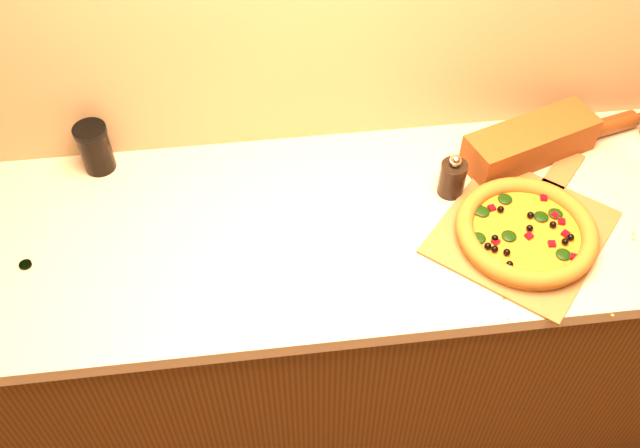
{
  "coord_description": "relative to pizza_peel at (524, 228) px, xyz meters",
  "views": [
    {
      "loc": [
        -0.22,
        0.28,
        2.25
      ],
      "look_at": [
        -0.09,
        1.38,
        0.96
      ],
      "focal_mm": 40.0,
      "sensor_mm": 36.0,
      "label": 1
    }
  ],
  "objects": [
    {
      "name": "cabinet",
      "position": [
        -0.42,
        0.08,
        -0.47
      ],
      "size": [
        2.8,
        0.65,
        0.86
      ],
      "primitive_type": "cube",
      "color": "#42290E",
      "rests_on": "ground"
    },
    {
      "name": "countertop",
      "position": [
        -0.42,
        0.08,
        -0.02
      ],
      "size": [
        2.84,
        0.68,
        0.04
      ],
      "primitive_type": "cube",
      "color": "beige",
      "rests_on": "cabinet"
    },
    {
      "name": "pizza_peel",
      "position": [
        0.0,
        0.0,
        0.0
      ],
      "size": [
        0.54,
        0.55,
        0.01
      ],
      "rotation": [
        0.0,
        0.0,
        -0.73
      ],
      "color": "brown",
      "rests_on": "countertop"
    },
    {
      "name": "pizza",
      "position": [
        -0.01,
        -0.03,
        0.03
      ],
      "size": [
        0.34,
        0.34,
        0.05
      ],
      "color": "#C77831",
      "rests_on": "pizza_peel"
    },
    {
      "name": "bottle_cap",
      "position": [
        -1.21,
        0.03,
        -0.0
      ],
      "size": [
        0.03,
        0.03,
        0.01
      ],
      "primitive_type": "cylinder",
      "rotation": [
        0.0,
        0.0,
        0.09
      ],
      "color": "black",
      "rests_on": "countertop"
    },
    {
      "name": "pepper_grinder",
      "position": [
        -0.15,
        0.15,
        0.05
      ],
      "size": [
        0.07,
        0.07,
        0.13
      ],
      "color": "black",
      "rests_on": "countertop"
    },
    {
      "name": "rolling_pin",
      "position": [
        0.29,
        0.31,
        0.02
      ],
      "size": [
        0.37,
        0.11,
        0.05
      ],
      "rotation": [
        0.0,
        0.0,
        0.25
      ],
      "color": "#54250E",
      "rests_on": "countertop"
    },
    {
      "name": "bread_bag",
      "position": [
        0.09,
        0.25,
        0.05
      ],
      "size": [
        0.38,
        0.23,
        0.1
      ],
      "primitive_type": "cube",
      "rotation": [
        0.0,
        0.0,
        0.33
      ],
      "color": "#632F12",
      "rests_on": "countertop"
    },
    {
      "name": "dark_jar",
      "position": [
        -1.06,
        0.35,
        0.07
      ],
      "size": [
        0.09,
        0.09,
        0.14
      ],
      "color": "black",
      "rests_on": "countertop"
    }
  ]
}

